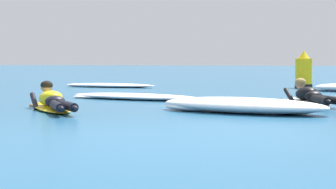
# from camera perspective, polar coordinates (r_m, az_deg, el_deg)

# --- Properties ---
(ground_plane) EXTENTS (120.00, 120.00, 0.00)m
(ground_plane) POSITION_cam_1_polar(r_m,az_deg,el_deg) (16.91, 7.07, 0.27)
(ground_plane) COLOR #235B84
(surfer_near) EXTENTS (1.75, 2.39, 0.53)m
(surfer_near) POSITION_cam_1_polar(r_m,az_deg,el_deg) (10.84, -10.47, -0.70)
(surfer_near) COLOR yellow
(surfer_near) RESTS_ON ground
(surfer_far) EXTENTS (1.20, 2.44, 0.54)m
(surfer_far) POSITION_cam_1_polar(r_m,az_deg,el_deg) (12.44, 12.72, -0.21)
(surfer_far) COLOR white
(surfer_far) RESTS_ON ground
(whitewater_front) EXTENTS (3.20, 1.58, 0.13)m
(whitewater_front) POSITION_cam_1_polar(r_m,az_deg,el_deg) (13.54, -3.04, -0.20)
(whitewater_front) COLOR white
(whitewater_front) RESTS_ON ground
(whitewater_mid_left) EXTENTS (3.04, 1.13, 0.13)m
(whitewater_mid_left) POSITION_cam_1_polar(r_m,az_deg,el_deg) (19.31, -5.31, 0.83)
(whitewater_mid_left) COLOR white
(whitewater_mid_left) RESTS_ON ground
(whitewater_mid_right) EXTENTS (3.07, 1.89, 0.25)m
(whitewater_mid_right) POSITION_cam_1_polar(r_m,az_deg,el_deg) (10.32, 6.83, -1.00)
(whitewater_mid_right) COLOR white
(whitewater_mid_right) RESTS_ON ground
(channel_marker_buoy) EXTENTS (0.52, 0.52, 1.12)m
(channel_marker_buoy) POSITION_cam_1_polar(r_m,az_deg,el_deg) (19.22, 12.24, 1.94)
(channel_marker_buoy) COLOR yellow
(channel_marker_buoy) RESTS_ON ground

